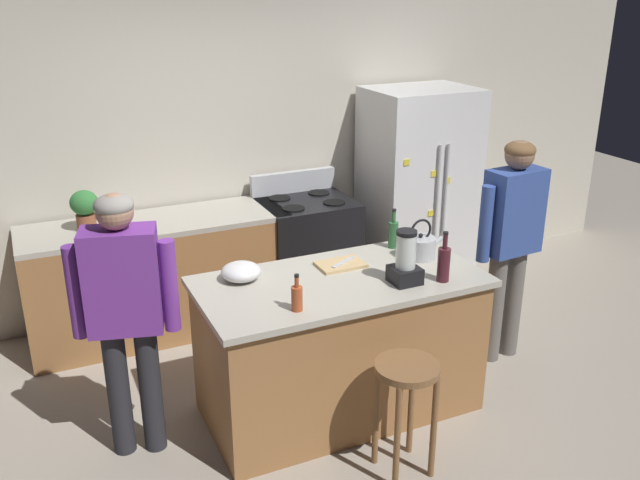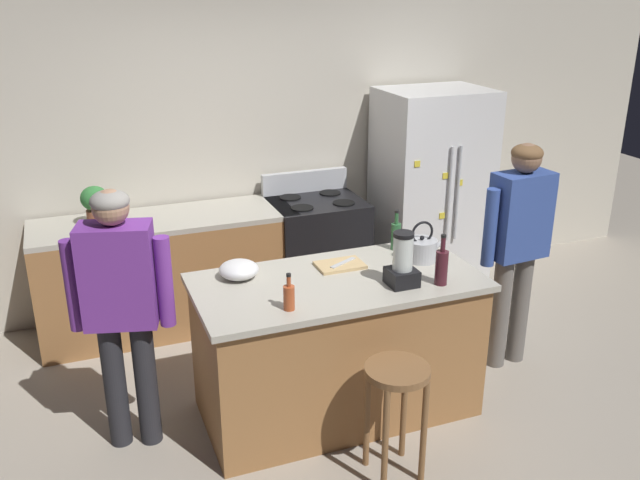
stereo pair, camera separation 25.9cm
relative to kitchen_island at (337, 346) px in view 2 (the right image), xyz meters
The scene contains 18 objects.
ground_plane 0.47m from the kitchen_island, ahead, with size 14.00×14.00×0.00m, color #9E9384.
back_wall 2.14m from the kitchen_island, 90.00° to the left, with size 8.00×0.10×2.70m, color beige.
kitchen_island is the anchor object (origin of this frame).
back_counter_run 1.74m from the kitchen_island, 117.30° to the left, with size 2.00×0.64×0.93m.
refrigerator 2.16m from the kitchen_island, 44.98° to the left, with size 0.90×0.73×1.79m.
stove_range 1.59m from the kitchen_island, 73.90° to the left, with size 0.76×0.65×1.11m.
person_by_island_left 1.37m from the kitchen_island, behind, with size 0.59×0.32×1.60m.
person_by_sink_right 1.49m from the kitchen_island, ahead, with size 0.60×0.25×1.63m.
bar_stool 0.70m from the kitchen_island, 84.65° to the right, with size 0.36×0.36×0.69m.
potted_plant 2.12m from the kitchen_island, 129.81° to the left, with size 0.20×0.20×0.30m.
blender_appliance 0.72m from the kitchen_island, 32.45° to the right, with size 0.17×0.17×0.33m.
bottle_cooking_sauce 0.73m from the kitchen_island, 145.70° to the right, with size 0.06×0.06×0.22m.
bottle_wine 0.85m from the kitchen_island, 27.19° to the right, with size 0.08×0.08×0.32m.
bottle_olive_oil 0.85m from the kitchen_island, 29.97° to the left, with size 0.07×0.07×0.28m.
mixing_bowl 0.79m from the kitchen_island, 156.58° to the left, with size 0.24×0.24×0.11m, color white.
tea_kettle 0.83m from the kitchen_island, ahead, with size 0.28×0.20×0.27m.
cutting_board 0.51m from the kitchen_island, 63.40° to the left, with size 0.30×0.20×0.02m, color tan.
chef_knife 0.53m from the kitchen_island, 58.53° to the left, with size 0.22×0.03×0.01m, color #B7BABF.
Camera 2 is at (-1.46, -3.50, 2.63)m, focal length 38.29 mm.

